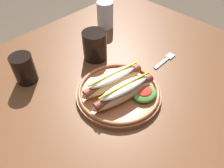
{
  "coord_description": "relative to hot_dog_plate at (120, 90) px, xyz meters",
  "views": [
    {
      "loc": [
        -0.3,
        -0.39,
        1.27
      ],
      "look_at": [
        0.05,
        -0.04,
        0.77
      ],
      "focal_mm": 34.65,
      "sensor_mm": 36.0,
      "label": 1
    }
  ],
  "objects": [
    {
      "name": "soda_cup",
      "position": [
        -0.17,
        0.28,
        0.03
      ],
      "size": [
        0.07,
        0.07,
        0.1
      ],
      "primitive_type": "cylinder",
      "color": "black",
      "rests_on": "dining_table"
    },
    {
      "name": "fork",
      "position": [
        0.26,
        -0.0,
        -0.02
      ],
      "size": [
        0.12,
        0.03,
        0.0
      ],
      "rotation": [
        0.0,
        0.0,
        0.02
      ],
      "color": "silver",
      "rests_on": "dining_table"
    },
    {
      "name": "hot_dog_plate",
      "position": [
        0.0,
        0.0,
        0.0
      ],
      "size": [
        0.28,
        0.28,
        0.08
      ],
      "color": "#9E5633",
      "rests_on": "dining_table"
    },
    {
      "name": "extra_cup",
      "position": [
        0.08,
        0.21,
        0.03
      ],
      "size": [
        0.09,
        0.09,
        0.11
      ],
      "primitive_type": "cylinder",
      "color": "black",
      "rests_on": "dining_table"
    },
    {
      "name": "dining_table",
      "position": [
        -0.05,
        0.08,
        -0.12
      ],
      "size": [
        1.36,
        0.96,
        0.74
      ],
      "color": "brown",
      "rests_on": "ground_plane"
    },
    {
      "name": "water_cup",
      "position": [
        0.27,
        0.34,
        0.03
      ],
      "size": [
        0.07,
        0.07,
        0.12
      ],
      "primitive_type": "cylinder",
      "color": "silver",
      "rests_on": "dining_table"
    }
  ]
}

